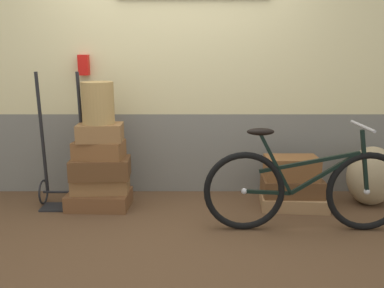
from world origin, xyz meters
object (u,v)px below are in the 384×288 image
(suitcase_2, at_px, (102,168))
(burlap_sack, at_px, (374,176))
(bicycle, at_px, (307,189))
(suitcase_0, at_px, (101,199))
(suitcase_1, at_px, (103,183))
(suitcase_7, at_px, (293,168))
(wicker_basket, at_px, (100,103))
(suitcase_3, at_px, (101,149))
(suitcase_5, at_px, (295,200))
(suitcase_4, at_px, (102,132))
(suitcase_6, at_px, (294,187))
(luggage_trolley, at_px, (66,173))

(suitcase_2, distance_m, burlap_sack, 2.58)
(bicycle, bearing_deg, suitcase_2, 164.42)
(suitcase_0, distance_m, suitcase_1, 0.15)
(suitcase_2, relative_size, burlap_sack, 0.94)
(suitcase_7, xyz_separation_m, wicker_basket, (-1.79, -0.00, 0.61))
(suitcase_3, bearing_deg, suitcase_5, 6.21)
(suitcase_2, xyz_separation_m, suitcase_4, (0.01, 0.01, 0.33))
(suitcase_0, distance_m, burlap_sack, 2.62)
(suitcase_0, xyz_separation_m, suitcase_6, (1.84, 0.01, 0.12))
(suitcase_1, relative_size, burlap_sack, 0.92)
(wicker_basket, height_order, bicycle, wicker_basket)
(luggage_trolley, bearing_deg, suitcase_1, -5.62)
(suitcase_3, bearing_deg, suitcase_2, -59.95)
(suitcase_4, xyz_separation_m, suitcase_5, (1.82, 0.03, -0.67))
(suitcase_0, bearing_deg, suitcase_3, -6.48)
(suitcase_2, bearing_deg, burlap_sack, -1.79)
(suitcase_0, xyz_separation_m, wicker_basket, (0.03, 0.01, 0.92))
(suitcase_2, bearing_deg, bicycle, -19.42)
(wicker_basket, bearing_deg, suitcase_0, -163.35)
(suitcase_6, bearing_deg, bicycle, -91.40)
(wicker_basket, distance_m, luggage_trolley, 0.78)
(suitcase_0, relative_size, suitcase_4, 1.43)
(wicker_basket, relative_size, luggage_trolley, 0.30)
(suitcase_5, bearing_deg, wicker_basket, -174.15)
(suitcase_7, distance_m, luggage_trolley, 2.17)
(suitcase_2, distance_m, suitcase_7, 1.79)
(suitcase_5, relative_size, suitcase_6, 1.09)
(suitcase_0, relative_size, suitcase_7, 1.19)
(suitcase_4, relative_size, suitcase_7, 0.83)
(suitcase_5, relative_size, luggage_trolley, 0.48)
(luggage_trolley, relative_size, burlap_sack, 2.23)
(suitcase_7, bearing_deg, suitcase_3, -179.74)
(bicycle, bearing_deg, suitcase_4, 163.90)
(suitcase_3, xyz_separation_m, suitcase_4, (0.02, -0.00, 0.16))
(burlap_sack, bearing_deg, wicker_basket, -178.60)
(suitcase_3, xyz_separation_m, burlap_sack, (2.59, 0.08, -0.28))
(suitcase_2, bearing_deg, suitcase_3, 110.77)
(suitcase_7, bearing_deg, wicker_basket, 179.87)
(suitcase_3, height_order, burlap_sack, suitcase_3)
(suitcase_1, bearing_deg, wicker_basket, -48.29)
(suitcase_5, height_order, luggage_trolley, luggage_trolley)
(suitcase_7, xyz_separation_m, burlap_sack, (0.79, 0.06, -0.10))
(burlap_sack, bearing_deg, suitcase_1, -178.91)
(suitcase_3, bearing_deg, luggage_trolley, 175.88)
(suitcase_0, distance_m, bicycle, 1.90)
(suitcase_7, relative_size, burlap_sack, 0.85)
(suitcase_6, bearing_deg, suitcase_0, -177.91)
(suitcase_7, bearing_deg, burlap_sack, 3.98)
(suitcase_6, height_order, luggage_trolley, luggage_trolley)
(suitcase_3, bearing_deg, suitcase_1, 109.15)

